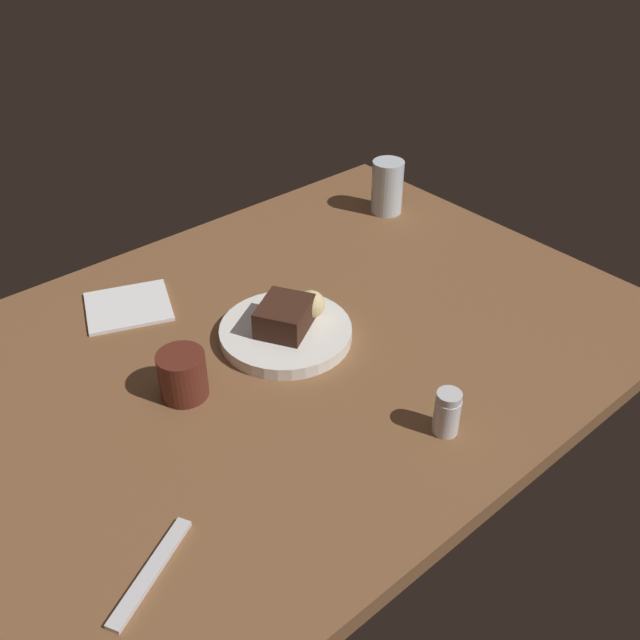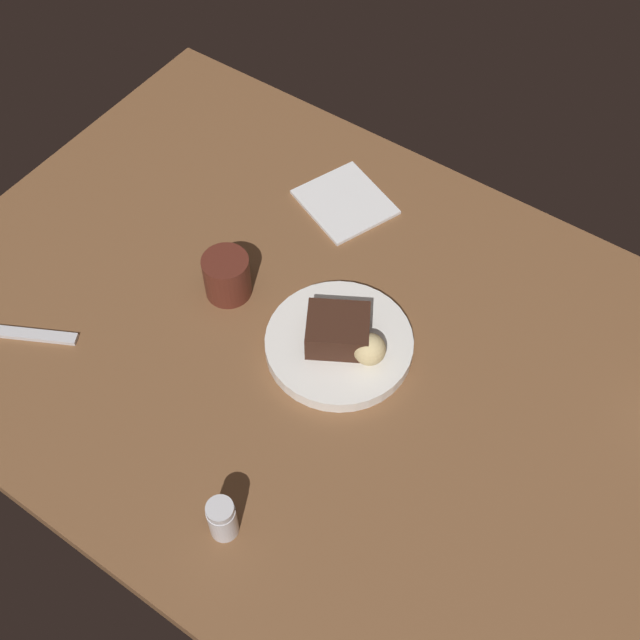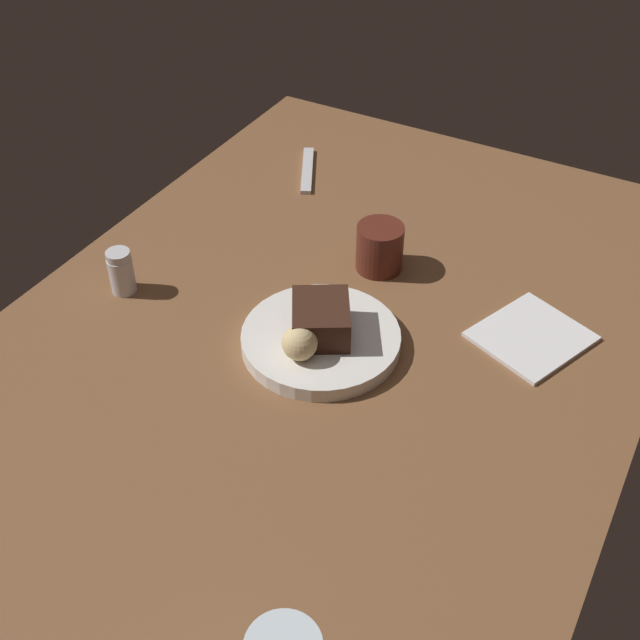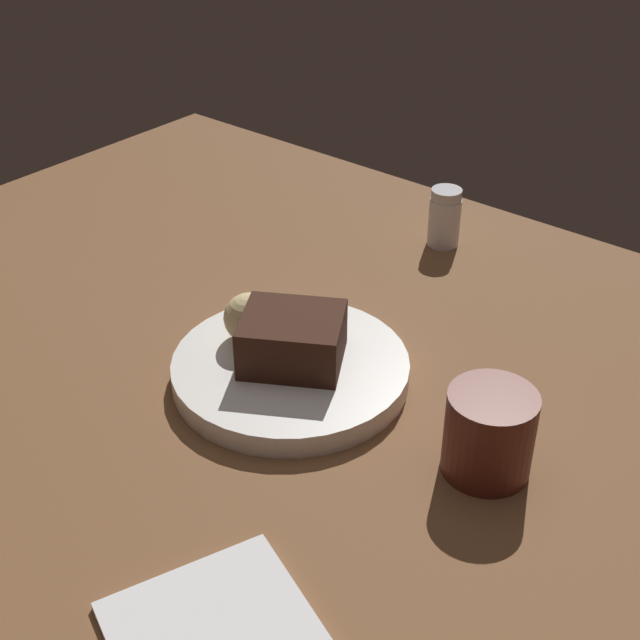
% 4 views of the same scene
% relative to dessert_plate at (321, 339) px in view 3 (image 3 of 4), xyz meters
% --- Properties ---
extents(dining_table, '(1.20, 0.84, 0.03)m').
position_rel_dessert_plate_xyz_m(dining_table, '(-0.03, -0.01, -0.03)').
color(dining_table, brown).
rests_on(dining_table, ground).
extents(dessert_plate, '(0.21, 0.21, 0.02)m').
position_rel_dessert_plate_xyz_m(dessert_plate, '(0.00, 0.00, 0.00)').
color(dessert_plate, white).
rests_on(dessert_plate, dining_table).
extents(chocolate_cake_slice, '(0.11, 0.11, 0.05)m').
position_rel_dessert_plate_xyz_m(chocolate_cake_slice, '(-0.00, -0.00, 0.03)').
color(chocolate_cake_slice, '#381E14').
rests_on(chocolate_cake_slice, dessert_plate).
extents(bread_roll, '(0.05, 0.05, 0.05)m').
position_rel_dessert_plate_xyz_m(bread_roll, '(0.05, -0.00, 0.03)').
color(bread_roll, '#DBC184').
rests_on(bread_roll, dessert_plate).
extents(salt_shaker, '(0.04, 0.04, 0.07)m').
position_rel_dessert_plate_xyz_m(salt_shaker, '(0.03, -0.31, 0.02)').
color(salt_shaker, silver).
rests_on(salt_shaker, dining_table).
extents(coffee_cup, '(0.07, 0.07, 0.07)m').
position_rel_dessert_plate_xyz_m(coffee_cup, '(-0.20, -0.00, 0.03)').
color(coffee_cup, '#562319').
rests_on(coffee_cup, dining_table).
extents(dessert_spoon, '(0.14, 0.09, 0.01)m').
position_rel_dessert_plate_xyz_m(dessert_spoon, '(-0.39, -0.24, -0.01)').
color(dessert_spoon, silver).
rests_on(dessert_spoon, dining_table).
extents(folded_napkin, '(0.18, 0.17, 0.01)m').
position_rel_dessert_plate_xyz_m(folded_napkin, '(-0.15, 0.24, -0.01)').
color(folded_napkin, white).
rests_on(folded_napkin, dining_table).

